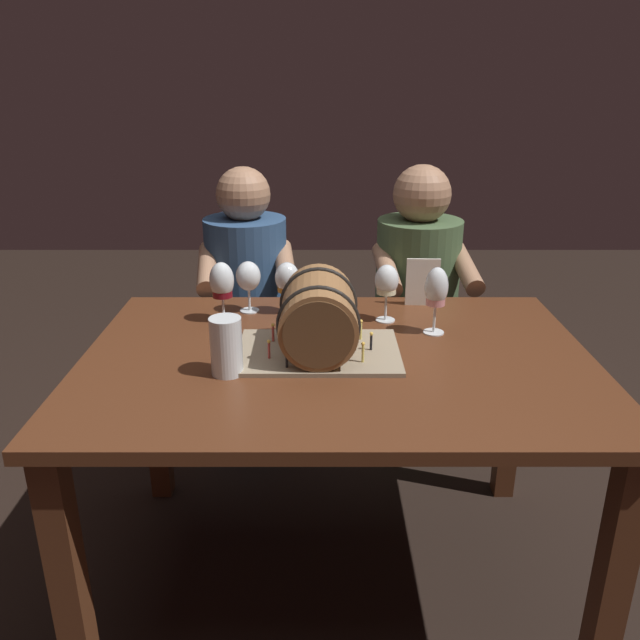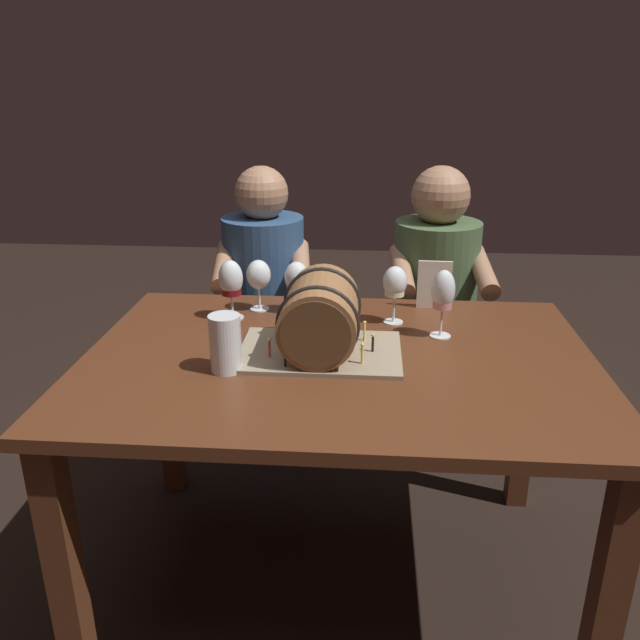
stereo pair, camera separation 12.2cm
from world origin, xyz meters
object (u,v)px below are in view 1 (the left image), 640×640
at_px(barrel_cake, 320,319).
at_px(wine_glass_empty, 250,277).
at_px(dining_table, 338,389).
at_px(person_seated_left, 250,326).
at_px(wine_glass_white, 388,283).
at_px(wine_glass_amber, 289,280).
at_px(wine_glass_rose, 438,290).
at_px(person_seated_right, 416,324).
at_px(menu_card, 424,282).
at_px(wine_glass_red, 223,283).
at_px(beer_pint, 228,349).

relative_size(barrel_cake, wine_glass_empty, 2.66).
xyz_separation_m(dining_table, person_seated_left, (-0.34, 0.80, -0.13)).
distance_m(wine_glass_white, person_seated_left, 0.81).
height_order(wine_glass_amber, wine_glass_rose, wine_glass_rose).
height_order(dining_table, wine_glass_white, wine_glass_white).
distance_m(person_seated_left, person_seated_right, 0.67).
distance_m(barrel_cake, menu_card, 0.53).
distance_m(dining_table, person_seated_right, 0.87).
height_order(wine_glass_rose, wine_glass_red, wine_glass_rose).
distance_m(wine_glass_amber, menu_card, 0.45).
height_order(wine_glass_amber, beer_pint, wine_glass_amber).
xyz_separation_m(wine_glass_red, beer_pint, (0.06, -0.38, -0.05)).
height_order(barrel_cake, wine_glass_rose, barrel_cake).
bearing_deg(wine_glass_white, person_seated_left, 132.55).
height_order(wine_glass_empty, wine_glass_white, wine_glass_white).
bearing_deg(barrel_cake, wine_glass_rose, 24.03).
bearing_deg(wine_glass_amber, wine_glass_empty, 173.75).
relative_size(wine_glass_red, beer_pint, 1.24).
height_order(wine_glass_amber, person_seated_left, person_seated_left).
bearing_deg(barrel_cake, wine_glass_empty, 123.42).
bearing_deg(wine_glass_white, dining_table, -120.80).
height_order(dining_table, wine_glass_red, wine_glass_red).
height_order(wine_glass_white, person_seated_right, person_seated_right).
distance_m(wine_glass_empty, person_seated_right, 0.83).
bearing_deg(person_seated_left, barrel_cake, -70.29).
height_order(wine_glass_white, menu_card, wine_glass_white).
height_order(wine_glass_amber, menu_card, wine_glass_amber).
bearing_deg(dining_table, person_seated_left, 112.75).
bearing_deg(wine_glass_rose, wine_glass_empty, 161.69).
bearing_deg(wine_glass_amber, wine_glass_white, -13.15).
xyz_separation_m(wine_glass_red, person_seated_right, (0.68, 0.54, -0.34)).
xyz_separation_m(wine_glass_amber, person_seated_right, (0.49, 0.46, -0.33)).
bearing_deg(wine_glass_white, barrel_cake, -129.24).
xyz_separation_m(wine_glass_empty, person_seated_left, (-0.06, 0.45, -0.35)).
distance_m(dining_table, barrel_cake, 0.21).
distance_m(wine_glass_white, person_seated_right, 0.66).
bearing_deg(person_seated_left, wine_glass_red, -91.46).
bearing_deg(barrel_cake, person_seated_right, 63.92).
bearing_deg(dining_table, barrel_cake, 171.32).
xyz_separation_m(wine_glass_white, person_seated_right, (0.18, 0.54, -0.35)).
relative_size(barrel_cake, wine_glass_red, 2.36).
relative_size(wine_glass_empty, wine_glass_red, 0.89).
distance_m(wine_glass_empty, wine_glass_rose, 0.60).
height_order(wine_glass_rose, menu_card, wine_glass_rose).
bearing_deg(person_seated_right, wine_glass_red, -141.94).
bearing_deg(wine_glass_empty, beer_pint, -91.15).
bearing_deg(wine_glass_white, person_seated_right, 71.55).
xyz_separation_m(wine_glass_amber, person_seated_left, (-0.18, 0.46, -0.34)).
distance_m(barrel_cake, wine_glass_amber, 0.34).
xyz_separation_m(wine_glass_amber, wine_glass_red, (-0.20, -0.07, 0.01)).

